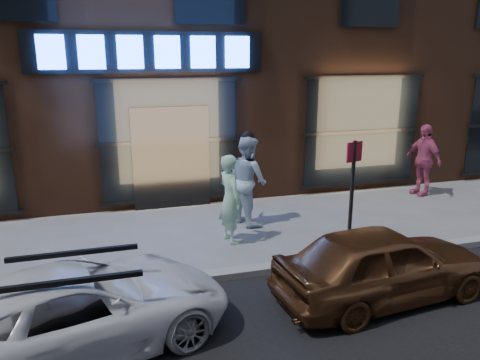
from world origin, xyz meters
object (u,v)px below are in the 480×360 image
object	(u,v)px
man_cap	(248,180)
gold_sedan	(383,264)
sign_post	(352,189)
passerby	(423,160)
man_bowtie	(230,199)
white_suv	(76,310)

from	to	relation	value
man_cap	gold_sedan	xyz separation A→B (m)	(0.96, -3.71, -0.39)
man_cap	sign_post	size ratio (longest dim) A/B	0.89
gold_sedan	passerby	bearing A→B (deg)	-47.84
man_bowtie	gold_sedan	bearing A→B (deg)	-162.47
man_bowtie	sign_post	size ratio (longest dim) A/B	0.81
man_bowtie	gold_sedan	xyz separation A→B (m)	(1.60, -2.78, -0.30)
man_bowtie	white_suv	world-z (taller)	man_bowtie
gold_sedan	man_bowtie	bearing A→B (deg)	23.98
passerby	gold_sedan	size ratio (longest dim) A/B	0.55
passerby	white_suv	bearing A→B (deg)	-71.60
sign_post	man_bowtie	bearing A→B (deg)	125.95
man_bowtie	gold_sedan	size ratio (longest dim) A/B	0.52
man_cap	white_suv	size ratio (longest dim) A/B	0.50
sign_post	gold_sedan	bearing A→B (deg)	-116.62
man_cap	gold_sedan	bearing A→B (deg)	177.90
gold_sedan	white_suv	bearing A→B (deg)	84.74
gold_sedan	sign_post	xyz separation A→B (m)	(0.23, 1.42, 0.73)
man_cap	sign_post	xyz separation A→B (m)	(1.19, -2.29, 0.34)
man_bowtie	white_suv	bearing A→B (deg)	123.78
man_bowtie	sign_post	world-z (taller)	sign_post
man_bowtie	sign_post	distance (m)	2.32
man_cap	passerby	bearing A→B (deg)	-98.00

